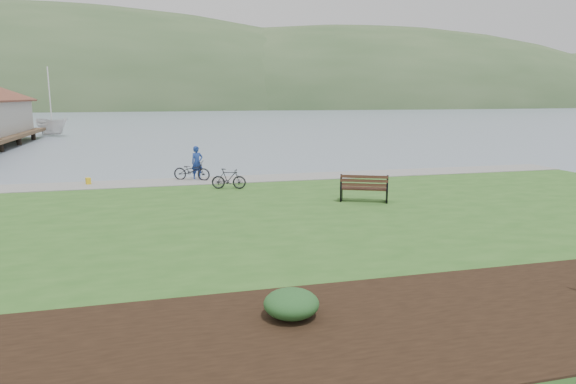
# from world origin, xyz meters

# --- Properties ---
(ground) EXTENTS (600.00, 600.00, 0.00)m
(ground) POSITION_xyz_m (0.00, 0.00, 0.00)
(ground) COLOR gray
(ground) RESTS_ON ground
(lawn) EXTENTS (34.00, 20.00, 0.40)m
(lawn) POSITION_xyz_m (0.00, -2.00, 0.20)
(lawn) COLOR #2E5C20
(lawn) RESTS_ON ground
(shoreline_path) EXTENTS (34.00, 2.20, 0.03)m
(shoreline_path) POSITION_xyz_m (0.00, 6.90, 0.42)
(shoreline_path) COLOR gray
(shoreline_path) RESTS_ON lawn
(garden_bed) EXTENTS (24.00, 4.40, 0.04)m
(garden_bed) POSITION_xyz_m (3.00, -9.80, 0.42)
(garden_bed) COLOR black
(garden_bed) RESTS_ON lawn
(far_hillside) EXTENTS (580.00, 80.00, 38.00)m
(far_hillside) POSITION_xyz_m (20.00, 170.00, 0.00)
(far_hillside) COLOR #38532E
(far_hillside) RESTS_ON ground
(park_bench) EXTENTS (1.92, 1.40, 1.11)m
(park_bench) POSITION_xyz_m (3.06, 0.38, 0.95)
(park_bench) COLOR #321C13
(park_bench) RESTS_ON lawn
(person) EXTENTS (0.81, 0.67, 1.90)m
(person) POSITION_xyz_m (-2.63, 7.50, 1.35)
(person) COLOR navy
(person) RESTS_ON lawn
(bicycle_a) EXTENTS (1.34, 1.91, 0.95)m
(bicycle_a) POSITION_xyz_m (-2.92, 7.20, 0.87)
(bicycle_a) COLOR black
(bicycle_a) RESTS_ON lawn
(bicycle_b) EXTENTS (0.81, 1.55, 0.90)m
(bicycle_b) POSITION_xyz_m (-1.53, 4.48, 0.85)
(bicycle_b) COLOR black
(bicycle_b) RESTS_ON lawn
(sailboat) EXTENTS (12.96, 12.99, 24.15)m
(sailboat) POSITION_xyz_m (-15.52, 45.03, 0.00)
(sailboat) COLOR silver
(sailboat) RESTS_ON ground
(pannier) EXTENTS (0.27, 0.34, 0.32)m
(pannier) POSITION_xyz_m (-7.61, 7.20, 0.56)
(pannier) COLOR gold
(pannier) RESTS_ON lawn
(shrub_0) EXTENTS (1.01, 1.01, 0.51)m
(shrub_0) POSITION_xyz_m (-2.35, -9.06, 0.69)
(shrub_0) COLOR #1E4C21
(shrub_0) RESTS_ON garden_bed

